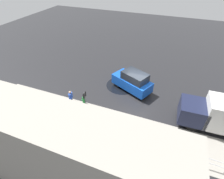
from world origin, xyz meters
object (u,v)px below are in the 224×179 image
object	(u,v)px
pedestrian	(71,96)
sign_post	(85,101)
fire_hydrant	(84,100)
delivery_truck	(221,115)
moving_hatchback	(133,81)

from	to	relation	value
pedestrian	sign_post	xyz separation A→B (m)	(-2.08, 0.97, 0.90)
sign_post	fire_hydrant	bearing A→B (deg)	-52.47
delivery_truck	fire_hydrant	xyz separation A→B (m)	(10.77, 1.22, -0.97)
moving_hatchback	pedestrian	bearing A→B (deg)	38.99
delivery_truck	pedestrian	size ratio (longest dim) A/B	4.47
pedestrian	sign_post	size ratio (longest dim) A/B	0.51
fire_hydrant	sign_post	bearing A→B (deg)	127.53
delivery_truck	sign_post	world-z (taller)	delivery_truck
delivery_truck	sign_post	bearing A→B (deg)	13.62
moving_hatchback	delivery_truck	size ratio (longest dim) A/B	0.78
fire_hydrant	pedestrian	world-z (taller)	pedestrian
moving_hatchback	fire_hydrant	distance (m)	5.00
fire_hydrant	pedestrian	size ratio (longest dim) A/B	0.66
moving_hatchback	sign_post	bearing A→B (deg)	61.59
moving_hatchback	pedestrian	distance (m)	5.97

